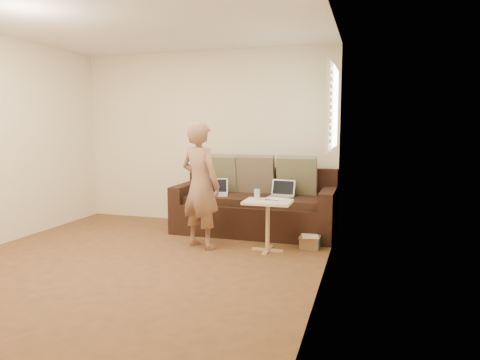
{
  "coord_description": "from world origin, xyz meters",
  "views": [
    {
      "loc": [
        2.4,
        -3.92,
        1.48
      ],
      "look_at": [
        0.8,
        1.4,
        0.78
      ],
      "focal_mm": 32.15,
      "sensor_mm": 36.0,
      "label": 1
    }
  ],
  "objects_px": {
    "sofa": "(255,202)",
    "side_table": "(268,226)",
    "laptop_silver": "(280,198)",
    "striped_box": "(310,242)",
    "laptop_white": "(216,195)",
    "drinking_glass": "(257,194)",
    "person": "(200,185)"
  },
  "relations": [
    {
      "from": "drinking_glass",
      "to": "laptop_white",
      "type": "bearing_deg",
      "value": 140.12
    },
    {
      "from": "person",
      "to": "striped_box",
      "type": "xyz_separation_m",
      "value": [
        1.29,
        0.33,
        -0.69
      ]
    },
    {
      "from": "sofa",
      "to": "person",
      "type": "bearing_deg",
      "value": -115.75
    },
    {
      "from": "laptop_silver",
      "to": "sofa",
      "type": "bearing_deg",
      "value": 176.18
    },
    {
      "from": "laptop_silver",
      "to": "side_table",
      "type": "height_order",
      "value": "laptop_silver"
    },
    {
      "from": "person",
      "to": "striped_box",
      "type": "bearing_deg",
      "value": -145.02
    },
    {
      "from": "laptop_silver",
      "to": "laptop_white",
      "type": "distance_m",
      "value": 0.9
    },
    {
      "from": "striped_box",
      "to": "side_table",
      "type": "bearing_deg",
      "value": -150.82
    },
    {
      "from": "person",
      "to": "laptop_silver",
      "type": "bearing_deg",
      "value": -113.81
    },
    {
      "from": "laptop_silver",
      "to": "drinking_glass",
      "type": "xyz_separation_m",
      "value": [
        -0.14,
        -0.7,
        0.15
      ]
    },
    {
      "from": "striped_box",
      "to": "laptop_white",
      "type": "bearing_deg",
      "value": 162.49
    },
    {
      "from": "laptop_silver",
      "to": "side_table",
      "type": "bearing_deg",
      "value": -82.26
    },
    {
      "from": "laptop_white",
      "to": "sofa",
      "type": "bearing_deg",
      "value": -2.98
    },
    {
      "from": "sofa",
      "to": "person",
      "type": "relative_size",
      "value": 1.43
    },
    {
      "from": "drinking_glass",
      "to": "striped_box",
      "type": "xyz_separation_m",
      "value": [
        0.62,
        0.2,
        -0.59
      ]
    },
    {
      "from": "sofa",
      "to": "drinking_glass",
      "type": "distance_m",
      "value": 0.84
    },
    {
      "from": "person",
      "to": "side_table",
      "type": "distance_m",
      "value": 0.95
    },
    {
      "from": "laptop_white",
      "to": "person",
      "type": "distance_m",
      "value": 0.81
    },
    {
      "from": "sofa",
      "to": "side_table",
      "type": "bearing_deg",
      "value": -65.55
    },
    {
      "from": "drinking_glass",
      "to": "side_table",
      "type": "bearing_deg",
      "value": -24.24
    },
    {
      "from": "sofa",
      "to": "striped_box",
      "type": "relative_size",
      "value": 8.94
    },
    {
      "from": "sofa",
      "to": "side_table",
      "type": "height_order",
      "value": "sofa"
    },
    {
      "from": "side_table",
      "to": "striped_box",
      "type": "xyz_separation_m",
      "value": [
        0.47,
        0.26,
        -0.23
      ]
    },
    {
      "from": "laptop_silver",
      "to": "side_table",
      "type": "relative_size",
      "value": 0.54
    },
    {
      "from": "sofa",
      "to": "laptop_silver",
      "type": "height_order",
      "value": "sofa"
    },
    {
      "from": "person",
      "to": "striped_box",
      "type": "distance_m",
      "value": 1.5
    },
    {
      "from": "striped_box",
      "to": "drinking_glass",
      "type": "bearing_deg",
      "value": -162.47
    },
    {
      "from": "laptop_white",
      "to": "striped_box",
      "type": "height_order",
      "value": "laptop_white"
    },
    {
      "from": "sofa",
      "to": "side_table",
      "type": "distance_m",
      "value": 0.93
    },
    {
      "from": "side_table",
      "to": "laptop_white",
      "type": "bearing_deg",
      "value": 142.33
    },
    {
      "from": "laptop_white",
      "to": "drinking_glass",
      "type": "xyz_separation_m",
      "value": [
        0.75,
        -0.63,
        0.15
      ]
    },
    {
      "from": "sofa",
      "to": "striped_box",
      "type": "distance_m",
      "value": 1.08
    }
  ]
}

